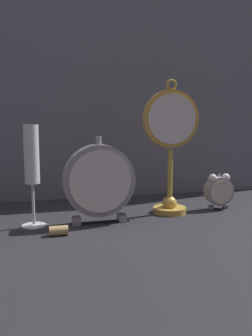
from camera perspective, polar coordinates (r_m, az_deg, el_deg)
The scene contains 7 objects.
ground_plane at distance 0.95m, azimuth 1.22°, elevation -8.43°, with size 4.00×4.00×0.00m, color #232328.
fabric_backdrop_drape at distance 1.23m, azimuth -2.93°, elevation 12.46°, with size 1.21×0.01×0.73m, color slate.
pocket_watch_on_stand at distance 1.02m, azimuth 6.82°, elevation 3.35°, with size 0.16×0.09×0.36m.
alarm_clock_twin_bell at distance 1.11m, azimuth 13.98°, elevation -3.21°, with size 0.08×0.03×0.10m.
mantel_clock_silver at distance 0.93m, azimuth -4.12°, elevation -2.00°, with size 0.18×0.04×0.22m.
champagne_flute at distance 0.92m, azimuth -14.16°, elevation 0.69°, with size 0.06×0.06×0.25m.
wine_cork at distance 0.87m, azimuth -10.22°, elevation -9.37°, with size 0.02×0.02×0.04m, color tan.
Camera 1 is at (-0.25, -0.87, 0.27)m, focal length 40.00 mm.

